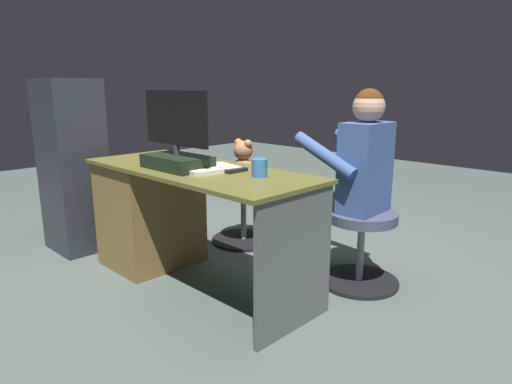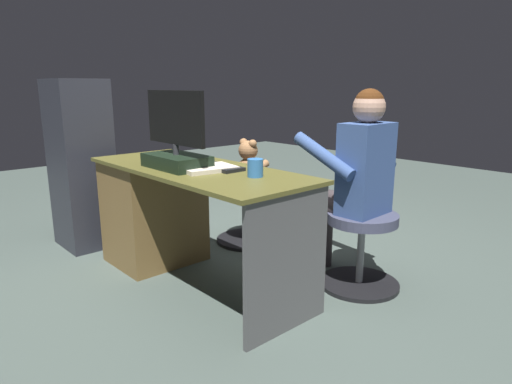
{
  "view_description": "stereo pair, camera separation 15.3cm",
  "coord_description": "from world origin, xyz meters",
  "px_view_note": "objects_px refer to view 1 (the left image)",
  "views": [
    {
      "loc": [
        -2.04,
        1.91,
        1.2
      ],
      "look_at": [
        -0.16,
        -0.01,
        0.56
      ],
      "focal_mm": 31.21,
      "sensor_mm": 36.0,
      "label": 1
    },
    {
      "loc": [
        -2.15,
        1.8,
        1.2
      ],
      "look_at": [
        -0.16,
        -0.01,
        0.56
      ],
      "focal_mm": 31.21,
      "sensor_mm": 36.0,
      "label": 2
    }
  ],
  "objects_px": {
    "computer_mouse": "(189,159)",
    "cup": "(259,168)",
    "tv_remote": "(163,160)",
    "person": "(353,172)",
    "teddy_bear": "(244,165)",
    "visitor_chair": "(361,241)",
    "keyboard": "(214,166)",
    "office_chair_teddy": "(244,209)",
    "monitor": "(177,146)",
    "desk": "(159,211)"
  },
  "relations": [
    {
      "from": "person",
      "to": "cup",
      "type": "bearing_deg",
      "value": 74.59
    },
    {
      "from": "computer_mouse",
      "to": "teddy_bear",
      "type": "relative_size",
      "value": 0.28
    },
    {
      "from": "teddy_bear",
      "to": "cup",
      "type": "bearing_deg",
      "value": 140.22
    },
    {
      "from": "computer_mouse",
      "to": "teddy_bear",
      "type": "distance_m",
      "value": 0.68
    },
    {
      "from": "monitor",
      "to": "cup",
      "type": "bearing_deg",
      "value": -161.99
    },
    {
      "from": "keyboard",
      "to": "visitor_chair",
      "type": "distance_m",
      "value": 1.0
    },
    {
      "from": "keyboard",
      "to": "person",
      "type": "bearing_deg",
      "value": -130.58
    },
    {
      "from": "cup",
      "to": "visitor_chair",
      "type": "bearing_deg",
      "value": -112.02
    },
    {
      "from": "office_chair_teddy",
      "to": "computer_mouse",
      "type": "bearing_deg",
      "value": 104.45
    },
    {
      "from": "office_chair_teddy",
      "to": "visitor_chair",
      "type": "bearing_deg",
      "value": 178.43
    },
    {
      "from": "desk",
      "to": "computer_mouse",
      "type": "bearing_deg",
      "value": -155.08
    },
    {
      "from": "cup",
      "to": "office_chair_teddy",
      "type": "height_order",
      "value": "cup"
    },
    {
      "from": "keyboard",
      "to": "visitor_chair",
      "type": "bearing_deg",
      "value": -134.64
    },
    {
      "from": "computer_mouse",
      "to": "office_chair_teddy",
      "type": "relative_size",
      "value": 0.19
    },
    {
      "from": "office_chair_teddy",
      "to": "teddy_bear",
      "type": "bearing_deg",
      "value": -90.0
    },
    {
      "from": "tv_remote",
      "to": "office_chair_teddy",
      "type": "relative_size",
      "value": 0.3
    },
    {
      "from": "monitor",
      "to": "person",
      "type": "xyz_separation_m",
      "value": [
        -0.68,
        -0.8,
        -0.17
      ]
    },
    {
      "from": "monitor",
      "to": "person",
      "type": "height_order",
      "value": "person"
    },
    {
      "from": "visitor_chair",
      "to": "cup",
      "type": "bearing_deg",
      "value": 67.98
    },
    {
      "from": "monitor",
      "to": "teddy_bear",
      "type": "height_order",
      "value": "monitor"
    },
    {
      "from": "tv_remote",
      "to": "office_chair_teddy",
      "type": "height_order",
      "value": "tv_remote"
    },
    {
      "from": "cup",
      "to": "tv_remote",
      "type": "bearing_deg",
      "value": 5.68
    },
    {
      "from": "teddy_bear",
      "to": "person",
      "type": "relative_size",
      "value": 0.29
    },
    {
      "from": "teddy_bear",
      "to": "desk",
      "type": "bearing_deg",
      "value": 86.12
    },
    {
      "from": "computer_mouse",
      "to": "office_chair_teddy",
      "type": "distance_m",
      "value": 0.82
    },
    {
      "from": "monitor",
      "to": "office_chair_teddy",
      "type": "xyz_separation_m",
      "value": [
        0.31,
        -0.83,
        -0.6
      ]
    },
    {
      "from": "teddy_bear",
      "to": "visitor_chair",
      "type": "xyz_separation_m",
      "value": [
        -1.07,
        0.04,
        -0.34
      ]
    },
    {
      "from": "keyboard",
      "to": "office_chair_teddy",
      "type": "bearing_deg",
      "value": -56.11
    },
    {
      "from": "teddy_bear",
      "to": "office_chair_teddy",
      "type": "bearing_deg",
      "value": 90.0
    },
    {
      "from": "keyboard",
      "to": "office_chair_teddy",
      "type": "distance_m",
      "value": 0.93
    },
    {
      "from": "visitor_chair",
      "to": "keyboard",
      "type": "bearing_deg",
      "value": 45.36
    },
    {
      "from": "keyboard",
      "to": "tv_remote",
      "type": "height_order",
      "value": "keyboard"
    },
    {
      "from": "person",
      "to": "desk",
      "type": "bearing_deg",
      "value": 34.3
    },
    {
      "from": "visitor_chair",
      "to": "tv_remote",
      "type": "bearing_deg",
      "value": 34.52
    },
    {
      "from": "computer_mouse",
      "to": "person",
      "type": "distance_m",
      "value": 1.02
    },
    {
      "from": "desk",
      "to": "person",
      "type": "xyz_separation_m",
      "value": [
        -1.04,
        -0.71,
        0.31
      ]
    },
    {
      "from": "tv_remote",
      "to": "person",
      "type": "distance_m",
      "value": 1.19
    },
    {
      "from": "computer_mouse",
      "to": "tv_remote",
      "type": "height_order",
      "value": "computer_mouse"
    },
    {
      "from": "tv_remote",
      "to": "visitor_chair",
      "type": "xyz_separation_m",
      "value": [
        -1.03,
        -0.71,
        -0.46
      ]
    },
    {
      "from": "tv_remote",
      "to": "person",
      "type": "xyz_separation_m",
      "value": [
        -0.95,
        -0.71,
        -0.04
      ]
    },
    {
      "from": "teddy_bear",
      "to": "visitor_chair",
      "type": "height_order",
      "value": "teddy_bear"
    },
    {
      "from": "monitor",
      "to": "visitor_chair",
      "type": "height_order",
      "value": "monitor"
    },
    {
      "from": "office_chair_teddy",
      "to": "tv_remote",
      "type": "bearing_deg",
      "value": 92.66
    },
    {
      "from": "keyboard",
      "to": "cup",
      "type": "bearing_deg",
      "value": 179.71
    },
    {
      "from": "computer_mouse",
      "to": "tv_remote",
      "type": "bearing_deg",
      "value": 39.02
    },
    {
      "from": "keyboard",
      "to": "person",
      "type": "xyz_separation_m",
      "value": [
        -0.54,
        -0.63,
        -0.05
      ]
    },
    {
      "from": "monitor",
      "to": "teddy_bear",
      "type": "xyz_separation_m",
      "value": [
        0.31,
        -0.84,
        -0.25
      ]
    },
    {
      "from": "office_chair_teddy",
      "to": "visitor_chair",
      "type": "distance_m",
      "value": 1.07
    },
    {
      "from": "computer_mouse",
      "to": "cup",
      "type": "bearing_deg",
      "value": 177.56
    },
    {
      "from": "person",
      "to": "computer_mouse",
      "type": "bearing_deg",
      "value": 36.46
    }
  ]
}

